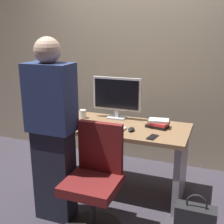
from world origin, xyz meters
The scene contains 13 objects.
ground_plane centered at (0.00, 0.00, 0.00)m, with size 9.00×9.00×0.00m, color #3D3842.
wall_back centered at (0.00, 0.89, 1.50)m, with size 6.40×0.10×3.00m, color tan.
desk centered at (0.00, 0.00, 0.52)m, with size 1.54×0.66×0.74m.
office_chair centered at (0.09, -0.69, 0.43)m, with size 0.52×0.52×0.94m.
person_at_desk centered at (-0.32, -0.65, 0.84)m, with size 0.40×0.24×1.64m.
monitor centered at (-0.05, 0.22, 0.99)m, with size 0.54×0.14×0.46m.
keyboard centered at (-0.05, -0.13, 0.75)m, with size 0.43×0.13×0.02m, color white.
mouse centered at (0.23, -0.12, 0.75)m, with size 0.06×0.10×0.03m, color black.
cup_near_keyboard centered at (-0.44, -0.09, 0.78)m, with size 0.07×0.07×0.09m, color #3372B2.
cup_by_monitor centered at (-0.40, 0.10, 0.78)m, with size 0.07×0.07×0.09m, color white.
book_stack centered at (0.45, 0.08, 0.78)m, with size 0.24×0.19×0.09m.
cell_phone centered at (0.46, -0.22, 0.74)m, with size 0.07×0.14×0.01m, color black.
handbag centered at (0.91, -0.45, 0.14)m, with size 0.34×0.14×0.38m.
Camera 1 is at (1.01, -2.71, 1.71)m, focal length 47.26 mm.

